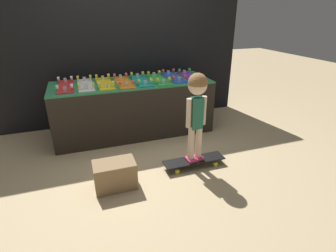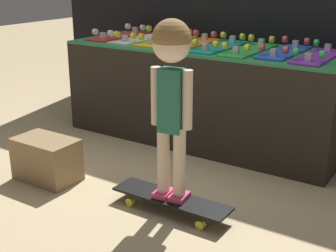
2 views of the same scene
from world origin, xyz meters
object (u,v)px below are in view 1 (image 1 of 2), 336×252
(skateboard_red_on_rack, at_px, (65,86))
(storage_box, at_px, (115,175))
(child, at_px, (197,102))
(skateboard_orange_on_rack, at_px, (123,82))
(skateboard_yellow_on_rack, at_px, (105,83))
(skateboard_purple_on_rack, at_px, (190,76))
(skateboard_green_on_rack, at_px, (158,79))
(skateboard_on_floor, at_px, (194,161))
(skateboard_white_on_rack, at_px, (85,84))
(skateboard_blue_on_rack, at_px, (173,77))
(skateboard_teal_on_rack, at_px, (141,80))

(skateboard_red_on_rack, relative_size, storage_box, 1.63)
(skateboard_red_on_rack, distance_m, child, 1.82)
(skateboard_orange_on_rack, distance_m, child, 1.32)
(child, bearing_deg, skateboard_orange_on_rack, 109.19)
(skateboard_yellow_on_rack, xyz_separation_m, child, (0.83, -1.21, 0.02))
(skateboard_purple_on_rack, bearing_deg, skateboard_green_on_rack, -178.25)
(skateboard_yellow_on_rack, height_order, skateboard_orange_on_rack, same)
(skateboard_orange_on_rack, relative_size, child, 0.68)
(skateboard_orange_on_rack, relative_size, skateboard_on_floor, 0.94)
(skateboard_on_floor, bearing_deg, skateboard_green_on_rack, 93.19)
(skateboard_orange_on_rack, bearing_deg, skateboard_yellow_on_rack, 174.26)
(skateboard_purple_on_rack, bearing_deg, skateboard_yellow_on_rack, 179.10)
(skateboard_white_on_rack, distance_m, skateboard_on_floor, 1.78)
(skateboard_blue_on_rack, xyz_separation_m, child, (-0.19, -1.23, 0.02))
(skateboard_purple_on_rack, xyz_separation_m, storage_box, (-1.38, -1.28, -0.65))
(skateboard_red_on_rack, height_order, skateboard_on_floor, skateboard_red_on_rack)
(skateboard_red_on_rack, relative_size, skateboard_white_on_rack, 1.00)
(skateboard_white_on_rack, bearing_deg, skateboard_yellow_on_rack, -0.88)
(skateboard_orange_on_rack, xyz_separation_m, skateboard_teal_on_rack, (0.25, 0.01, 0.00))
(skateboard_teal_on_rack, bearing_deg, skateboard_orange_on_rack, -178.36)
(skateboard_teal_on_rack, xyz_separation_m, skateboard_blue_on_rack, (0.51, 0.04, 0.00))
(skateboard_teal_on_rack, height_order, skateboard_blue_on_rack, same)
(skateboard_green_on_rack, height_order, skateboard_purple_on_rack, same)
(skateboard_blue_on_rack, bearing_deg, skateboard_purple_on_rack, -9.52)
(child, bearing_deg, skateboard_red_on_rack, 130.68)
(skateboard_on_floor, bearing_deg, skateboard_blue_on_rack, 81.28)
(skateboard_white_on_rack, height_order, skateboard_green_on_rack, same)
(skateboard_white_on_rack, distance_m, skateboard_blue_on_rack, 1.27)
(skateboard_red_on_rack, bearing_deg, storage_box, -73.14)
(skateboard_red_on_rack, relative_size, skateboard_on_floor, 0.94)
(skateboard_orange_on_rack, height_order, skateboard_on_floor, skateboard_orange_on_rack)
(skateboard_yellow_on_rack, height_order, skateboard_blue_on_rack, same)
(skateboard_teal_on_rack, height_order, skateboard_on_floor, skateboard_teal_on_rack)
(skateboard_red_on_rack, bearing_deg, skateboard_green_on_rack, -2.59)
(skateboard_teal_on_rack, distance_m, skateboard_on_floor, 1.43)
(skateboard_teal_on_rack, xyz_separation_m, skateboard_on_floor, (0.32, -1.19, -0.72))
(child, distance_m, storage_box, 1.16)
(child, bearing_deg, skateboard_green_on_rack, 86.49)
(skateboard_red_on_rack, height_order, skateboard_blue_on_rack, same)
(skateboard_green_on_rack, relative_size, skateboard_on_floor, 0.94)
(skateboard_purple_on_rack, xyz_separation_m, skateboard_on_floor, (-0.44, -1.19, -0.72))
(skateboard_blue_on_rack, bearing_deg, child, -98.72)
(skateboard_white_on_rack, distance_m, skateboard_teal_on_rack, 0.76)
(storage_box, bearing_deg, child, 5.16)
(skateboard_orange_on_rack, xyz_separation_m, skateboard_purple_on_rack, (1.02, 0.01, 0.00))
(skateboard_blue_on_rack, xyz_separation_m, storage_box, (-1.13, -1.32, -0.65))
(skateboard_white_on_rack, relative_size, child, 0.68)
(skateboard_white_on_rack, bearing_deg, skateboard_blue_on_rack, 0.85)
(skateboard_teal_on_rack, height_order, child, child)
(skateboard_red_on_rack, height_order, skateboard_teal_on_rack, same)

